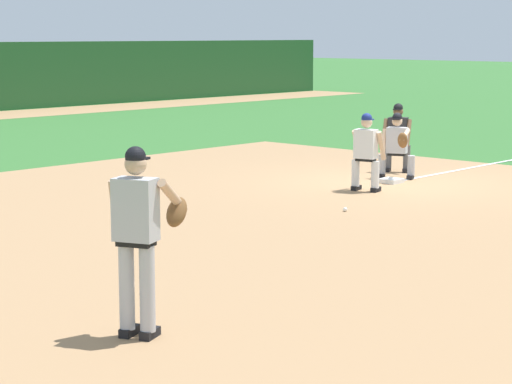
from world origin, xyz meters
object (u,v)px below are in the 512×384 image
object	(u,v)px
first_base_bag	(391,181)
pitcher	(139,230)
first_baseman	(397,143)
baserunner	(366,149)
umpire	(398,135)
baseball	(345,209)

from	to	relation	value
first_base_bag	pitcher	distance (m)	10.82
first_baseman	baserunner	bearing A→B (deg)	-163.89
pitcher	umpire	xyz separation A→B (m)	(11.37, 4.90, -0.27)
first_baseman	baseball	bearing A→B (deg)	-157.31
first_base_bag	pitcher	bearing A→B (deg)	-157.79
baserunner	first_baseman	bearing A→B (deg)	16.11
baseball	pitcher	xyz separation A→B (m)	(-6.82, -2.78, 1.02)
first_baseman	baserunner	size ratio (longest dim) A/B	0.92
pitcher	first_baseman	distance (m)	11.36
baserunner	baseball	bearing A→B (deg)	-152.06
first_base_bag	baseball	distance (m)	3.41
baseball	umpire	bearing A→B (deg)	25.05
baseball	pitcher	size ratio (longest dim) A/B	0.04
first_base_bag	baserunner	distance (m)	1.42
first_baseman	umpire	world-z (taller)	umpire
baseball	baserunner	xyz separation A→B (m)	(1.97, 1.05, 0.76)
baseball	pitcher	distance (m)	7.43
baseball	baserunner	distance (m)	2.36
baseball	first_base_bag	bearing A→B (deg)	22.34
first_baseman	pitcher	bearing A→B (deg)	-157.66
first_baseman	umpire	xyz separation A→B (m)	(0.86, 0.59, 0.06)
umpire	pitcher	bearing A→B (deg)	-156.67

